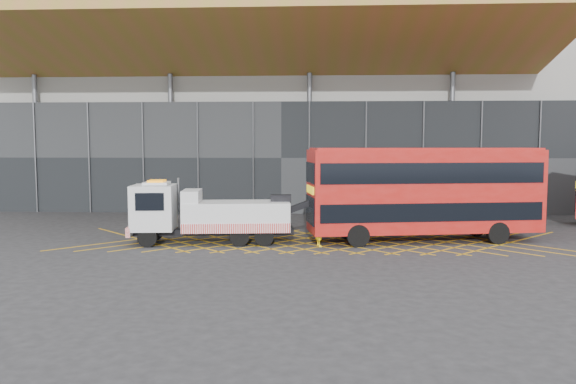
{
  "coord_description": "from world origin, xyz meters",
  "views": [
    {
      "loc": [
        4.61,
        -28.74,
        5.01
      ],
      "look_at": [
        3.0,
        1.5,
        2.4
      ],
      "focal_mm": 35.0,
      "sensor_mm": 36.0,
      "label": 1
    }
  ],
  "objects": [
    {
      "name": "ground_plane",
      "position": [
        0.0,
        0.0,
        0.0
      ],
      "size": [
        120.0,
        120.0,
        0.0
      ],
      "primitive_type": "plane",
      "color": "#252527"
    },
    {
      "name": "bus_towed",
      "position": [
        10.04,
        0.17,
        2.67
      ],
      "size": [
        12.08,
        4.71,
        4.8
      ],
      "rotation": [
        0.0,
        0.0,
        0.17
      ],
      "color": "#AD140F",
      "rests_on": "ground_plane"
    },
    {
      "name": "road_markings",
      "position": [
        4.8,
        0.0,
        0.01
      ],
      "size": [
        26.36,
        7.16,
        0.01
      ],
      "color": "#C68F12",
      "rests_on": "ground_plane"
    },
    {
      "name": "construction_building",
      "position": [
        1.92,
        18.4,
        8.98
      ],
      "size": [
        55.0,
        23.97,
        18.0
      ],
      "color": "gray",
      "rests_on": "ground_plane"
    },
    {
      "name": "worker",
      "position": [
        4.7,
        -1.59,
        0.93
      ],
      "size": [
        0.63,
        0.78,
        1.87
      ],
      "primitive_type": "imported",
      "rotation": [
        0.0,
        0.0,
        1.87
      ],
      "color": "yellow",
      "rests_on": "ground_plane"
    },
    {
      "name": "recovery_truck",
      "position": [
        -1.03,
        -1.03,
        1.51
      ],
      "size": [
        9.41,
        3.03,
        3.26
      ],
      "rotation": [
        0.0,
        0.0,
        0.11
      ],
      "color": "black",
      "rests_on": "ground_plane"
    }
  ]
}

